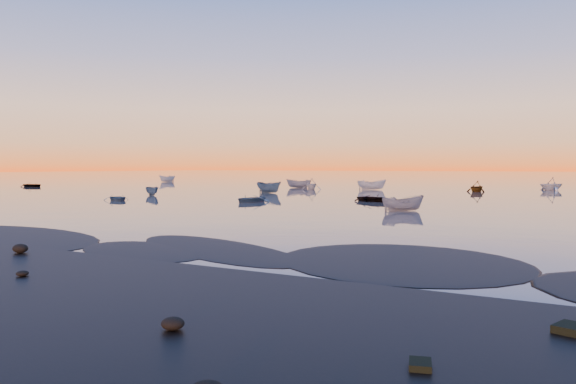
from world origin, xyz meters
The scene contains 5 objects.
ground centered at (0.00, 100.00, 0.00)m, with size 600.00×600.00×0.00m, color #665C55.
mud_lobes centered at (0.00, -1.00, 0.01)m, with size 140.00×6.00×0.07m, color black, non-canonical shape.
moored_fleet centered at (0.00, 53.00, 0.00)m, with size 124.00×58.00×1.20m, color silver, non-canonical shape.
boat_near_left centered at (-18.23, 24.00, 0.00)m, with size 3.64×1.52×0.91m, color #375369.
boat_near_center centered at (12.75, 25.46, 0.00)m, with size 3.69×1.56×1.28m, color slate.
Camera 1 is at (27.12, -19.14, 3.69)m, focal length 35.00 mm.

